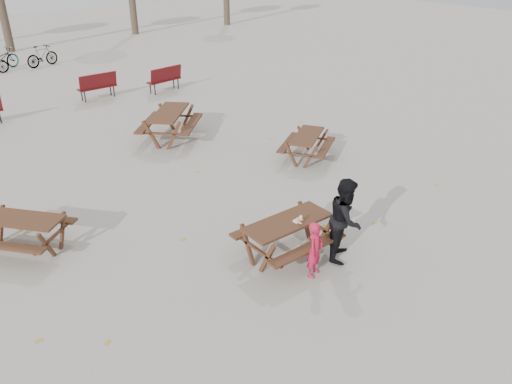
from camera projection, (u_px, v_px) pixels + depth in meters
ground at (287, 254)px, 10.00m from camera, size 80.00×80.00×0.00m
main_picnic_table at (287, 229)px, 9.74m from camera, size 1.80×1.45×0.78m
food_tray at (298, 221)px, 9.63m from camera, size 0.18×0.11×0.03m
bread_roll at (298, 219)px, 9.61m from camera, size 0.14×0.06×0.05m
soda_bottle at (301, 220)px, 9.54m from camera, size 0.07×0.07×0.17m
child at (315, 249)px, 9.15m from camera, size 0.48×0.41×1.12m
adult at (346, 219)px, 9.57m from camera, size 1.04×0.99×1.69m
picnic_table_east at (307, 147)px, 14.20m from camera, size 2.10×2.01×0.71m
picnic_table_north at (23, 233)px, 10.02m from camera, size 2.12×2.15×0.72m
picnic_table_far at (170, 125)px, 15.55m from camera, size 2.61×2.62×0.88m
park_bench_row at (50, 97)px, 18.00m from camera, size 10.23×1.27×1.03m
fallen_leaves at (234, 201)px, 12.03m from camera, size 11.00×11.00×0.01m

